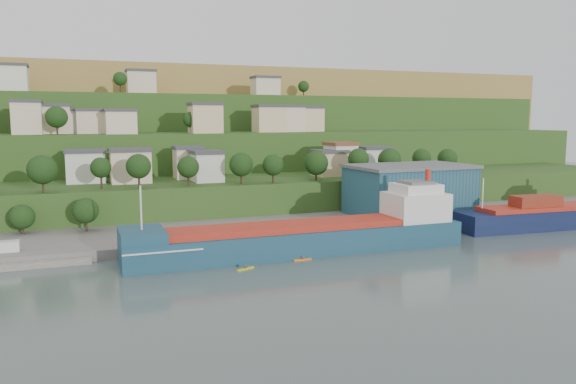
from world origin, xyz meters
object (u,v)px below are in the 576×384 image
cargo_ship_far (573,215)px  warehouse (410,189)px  kayak_orange (302,259)px  cargo_ship_near (311,238)px  caravan (2,249)px

cargo_ship_far → warehouse: (-35.20, 19.18, 5.88)m
cargo_ship_far → kayak_orange: size_ratio=16.84×
cargo_ship_near → cargo_ship_far: 72.26m
warehouse → cargo_ship_near: bearing=-152.2°
cargo_ship_far → warehouse: warehouse is taller
kayak_orange → caravan: bearing=160.2°
cargo_ship_near → caravan: cargo_ship_near is taller
cargo_ship_near → caravan: bearing=167.5°
warehouse → kayak_orange: (-41.10, -27.14, -8.17)m
caravan → warehouse: bearing=4.1°
cargo_ship_near → warehouse: 43.25m
cargo_ship_far → kayak_orange: (-76.30, -7.95, -2.29)m
caravan → kayak_orange: caravan is taller
cargo_ship_far → caravan: size_ratio=10.19×
cargo_ship_near → caravan: 58.01m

